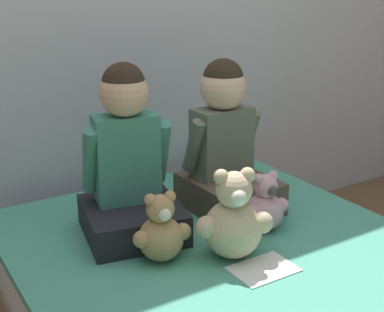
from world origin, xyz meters
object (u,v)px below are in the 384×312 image
teddy_bear_held_by_right_child (265,206)px  teddy_bear_between_children (233,220)px  child_on_left (128,167)px  child_on_right (225,148)px  teddy_bear_held_by_left_child (161,232)px  sign_card (263,269)px

teddy_bear_held_by_right_child → teddy_bear_between_children: (-0.22, -0.10, 0.04)m
teddy_bear_held_by_right_child → child_on_left: bearing=151.5°
child_on_right → teddy_bear_between_children: 0.44m
teddy_bear_held_by_left_child → teddy_bear_between_children: 0.25m
child_on_right → teddy_bear_between_children: (-0.22, -0.36, -0.12)m
child_on_left → teddy_bear_held_by_left_child: 0.29m
child_on_right → teddy_bear_held_by_right_child: bearing=-91.7°
child_on_left → sign_card: (0.24, -0.49, -0.25)m
teddy_bear_held_by_right_child → teddy_bear_between_children: size_ratio=0.72×
child_on_left → child_on_right: bearing=11.0°
child_on_right → teddy_bear_held_by_left_child: size_ratio=2.51×
teddy_bear_held_by_left_child → teddy_bear_held_by_right_child: 0.44m
child_on_right → sign_card: size_ratio=2.91×
teddy_bear_between_children → teddy_bear_held_by_right_child: bearing=45.6°
teddy_bear_between_children → sign_card: teddy_bear_between_children is taller
teddy_bear_held_by_left_child → sign_card: bearing=-34.8°
child_on_left → child_on_right: size_ratio=1.03×
child_on_left → sign_card: child_on_left is taller
teddy_bear_held_by_left_child → teddy_bear_held_by_right_child: (0.44, -0.01, -0.01)m
teddy_bear_held_by_left_child → teddy_bear_between_children: (0.22, -0.11, 0.03)m
teddy_bear_held_by_right_child → teddy_bear_between_children: bearing=-153.1°
child_on_left → child_on_right: (0.43, 0.00, -0.00)m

